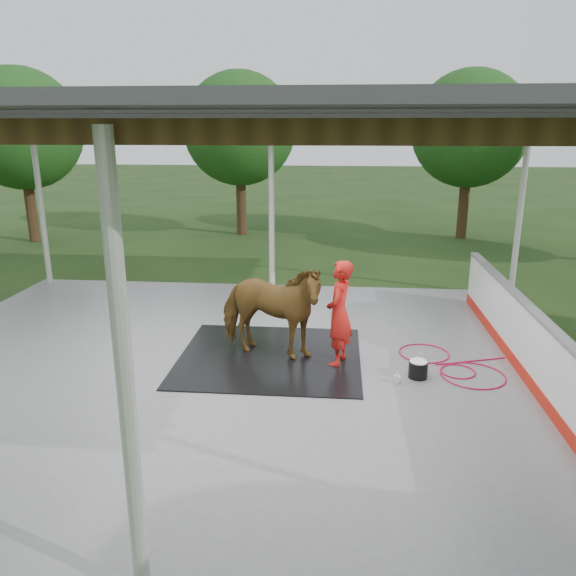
# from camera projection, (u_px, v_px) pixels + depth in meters

# --- Properties ---
(ground) EXTENTS (100.00, 100.00, 0.00)m
(ground) POSITION_uv_depth(u_px,v_px,m) (239.00, 369.00, 9.32)
(ground) COLOR #1E3814
(concrete_slab) EXTENTS (12.00, 10.00, 0.05)m
(concrete_slab) POSITION_uv_depth(u_px,v_px,m) (239.00, 368.00, 9.31)
(concrete_slab) COLOR slate
(concrete_slab) RESTS_ON ground
(pavilion_structure) EXTENTS (12.60, 10.60, 4.05)m
(pavilion_structure) POSITION_uv_depth(u_px,v_px,m) (233.00, 121.00, 8.21)
(pavilion_structure) COLOR beige
(pavilion_structure) RESTS_ON ground
(dasher_board) EXTENTS (0.16, 8.00, 1.15)m
(dasher_board) POSITION_uv_depth(u_px,v_px,m) (529.00, 346.00, 8.75)
(dasher_board) COLOR red
(dasher_board) RESTS_ON concrete_slab
(tree_belt) EXTENTS (28.00, 28.00, 5.80)m
(tree_belt) POSITION_uv_depth(u_px,v_px,m) (261.00, 132.00, 9.10)
(tree_belt) COLOR #382314
(tree_belt) RESTS_ON ground
(rubber_mat) EXTENTS (3.09, 2.90, 0.02)m
(rubber_mat) POSITION_uv_depth(u_px,v_px,m) (270.00, 356.00, 9.68)
(rubber_mat) COLOR black
(rubber_mat) RESTS_ON concrete_slab
(horse) EXTENTS (2.16, 1.43, 1.67)m
(horse) POSITION_uv_depth(u_px,v_px,m) (270.00, 310.00, 9.45)
(horse) COLOR brown
(horse) RESTS_ON rubber_mat
(handler) EXTENTS (0.58, 0.73, 1.77)m
(handler) POSITION_uv_depth(u_px,v_px,m) (339.00, 313.00, 9.19)
(handler) COLOR red
(handler) RESTS_ON concrete_slab
(wash_bucket) EXTENTS (0.30, 0.30, 0.28)m
(wash_bucket) POSITION_uv_depth(u_px,v_px,m) (418.00, 369.00, 8.86)
(wash_bucket) COLOR black
(wash_bucket) RESTS_ON concrete_slab
(soap_bottle_a) EXTENTS (0.11, 0.11, 0.27)m
(soap_bottle_a) POSITION_uv_depth(u_px,v_px,m) (420.00, 360.00, 9.20)
(soap_bottle_a) COLOR silver
(soap_bottle_a) RESTS_ON concrete_slab
(soap_bottle_b) EXTENTS (0.11, 0.11, 0.19)m
(soap_bottle_b) POSITION_uv_depth(u_px,v_px,m) (397.00, 377.00, 8.68)
(soap_bottle_b) COLOR #338CD8
(soap_bottle_b) RESTS_ON concrete_slab
(hose_coil) EXTENTS (1.79, 1.80, 0.02)m
(hose_coil) POSITION_uv_depth(u_px,v_px,m) (452.00, 366.00, 9.28)
(hose_coil) COLOR #C30D3B
(hose_coil) RESTS_ON concrete_slab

